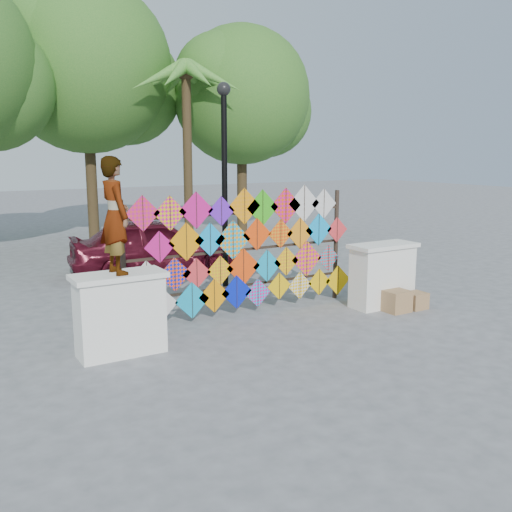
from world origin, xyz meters
The scene contains 12 objects.
ground centered at (0.00, 0.00, 0.00)m, with size 80.00×80.00×0.00m, color gray.
parapet_left centered at (-2.70, -0.20, 0.65)m, with size 1.40×0.65×1.28m.
parapet_right centered at (2.70, -0.20, 0.65)m, with size 1.40×0.65×1.28m.
kite_rack centered at (0.09, 0.73, 1.24)m, with size 4.90×0.24×2.44m.
tree_mid centered at (0.11, 11.03, 5.77)m, with size 6.30×5.60×8.61m.
tree_east centered at (5.09, 9.53, 4.99)m, with size 5.40×4.80×7.42m.
palm_tree centered at (2.20, 8.00, 4.95)m, with size 3.62×3.62×5.83m.
vendor_woman centered at (-2.71, -0.20, 2.15)m, with size 0.64×0.42×1.75m, color #99999E.
sedan centered at (-0.07, 5.20, 0.72)m, with size 1.69×4.20×1.43m, color #4C0D1A.
lamppost centered at (0.30, 2.00, 2.69)m, with size 0.28×0.28×4.46m.
cardboard_box_near centered at (2.66, -0.66, 0.21)m, with size 0.47×0.42×0.42m, color #9E7A4C.
cardboard_box_far centered at (3.15, -0.71, 0.16)m, with size 0.39×0.36×0.33m, color #9E7A4C.
Camera 1 is at (-5.27, -8.47, 3.09)m, focal length 40.00 mm.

